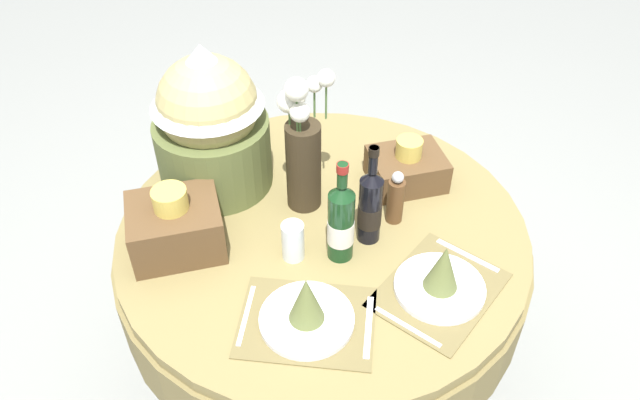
% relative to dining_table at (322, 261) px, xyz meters
% --- Properties ---
extents(ground, '(8.00, 8.00, 0.00)m').
position_rel_dining_table_xyz_m(ground, '(0.00, 0.00, -0.63)').
color(ground, gray).
extents(dining_table, '(1.22, 1.22, 0.78)m').
position_rel_dining_table_xyz_m(dining_table, '(0.00, 0.00, 0.00)').
color(dining_table, olive).
rests_on(dining_table, ground).
extents(place_setting_left, '(0.41, 0.37, 0.16)m').
position_rel_dining_table_xyz_m(place_setting_left, '(-0.13, -0.32, 0.19)').
color(place_setting_left, brown).
rests_on(place_setting_left, dining_table).
extents(place_setting_right, '(0.43, 0.41, 0.16)m').
position_rel_dining_table_xyz_m(place_setting_right, '(0.24, -0.31, 0.19)').
color(place_setting_right, brown).
rests_on(place_setting_right, dining_table).
extents(flower_vase, '(0.16, 0.16, 0.45)m').
position_rel_dining_table_xyz_m(flower_vase, '(-0.03, 0.12, 0.35)').
color(flower_vase, '#332819').
rests_on(flower_vase, dining_table).
extents(wine_bottle_left, '(0.07, 0.07, 0.32)m').
position_rel_dining_table_xyz_m(wine_bottle_left, '(0.02, -0.12, 0.27)').
color(wine_bottle_left, '#143819').
rests_on(wine_bottle_left, dining_table).
extents(wine_bottle_centre, '(0.07, 0.07, 0.32)m').
position_rel_dining_table_xyz_m(wine_bottle_centre, '(0.12, -0.07, 0.26)').
color(wine_bottle_centre, black).
rests_on(wine_bottle_centre, dining_table).
extents(tumbler_near_left, '(0.06, 0.06, 0.12)m').
position_rel_dining_table_xyz_m(tumbler_near_left, '(-0.11, -0.09, 0.20)').
color(tumbler_near_left, silver).
rests_on(tumbler_near_left, dining_table).
extents(pepper_mill, '(0.05, 0.05, 0.18)m').
position_rel_dining_table_xyz_m(pepper_mill, '(0.21, -0.02, 0.22)').
color(pepper_mill, brown).
rests_on(pepper_mill, dining_table).
extents(gift_tub_back_left, '(0.35, 0.35, 0.47)m').
position_rel_dining_table_xyz_m(gift_tub_back_left, '(-0.27, 0.29, 0.39)').
color(gift_tub_back_left, '#566033').
rests_on(gift_tub_back_left, dining_table).
extents(woven_basket_side_left, '(0.25, 0.21, 0.21)m').
position_rel_dining_table_xyz_m(woven_basket_side_left, '(-0.41, 0.03, 0.22)').
color(woven_basket_side_left, brown).
rests_on(woven_basket_side_left, dining_table).
extents(woven_basket_side_right, '(0.22, 0.18, 0.16)m').
position_rel_dining_table_xyz_m(woven_basket_side_right, '(0.31, 0.13, 0.20)').
color(woven_basket_side_right, brown).
rests_on(woven_basket_side_right, dining_table).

